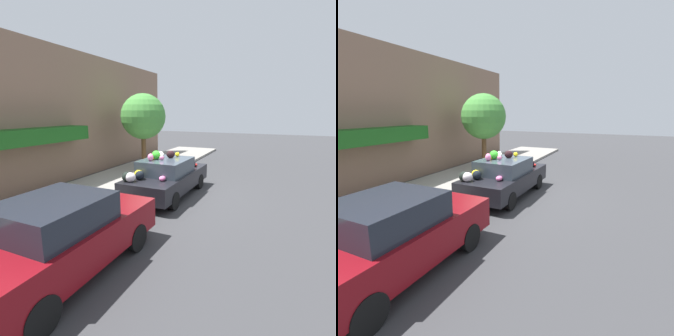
# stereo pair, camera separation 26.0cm
# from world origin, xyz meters

# --- Properties ---
(ground_plane) EXTENTS (60.00, 60.00, 0.00)m
(ground_plane) POSITION_xyz_m (0.00, 0.00, 0.00)
(ground_plane) COLOR #38383A
(sidewalk_curb) EXTENTS (24.00, 3.20, 0.14)m
(sidewalk_curb) POSITION_xyz_m (0.00, 2.70, 0.07)
(sidewalk_curb) COLOR gray
(sidewalk_curb) RESTS_ON ground
(building_facade) EXTENTS (18.00, 1.20, 5.66)m
(building_facade) POSITION_xyz_m (-0.11, 4.91, 2.79)
(building_facade) COLOR #846651
(building_facade) RESTS_ON ground
(street_tree) EXTENTS (2.28, 2.28, 3.79)m
(street_tree) POSITION_xyz_m (3.30, 2.82, 2.78)
(street_tree) COLOR brown
(street_tree) RESTS_ON sidewalk_curb
(fire_hydrant) EXTENTS (0.20, 0.20, 0.70)m
(fire_hydrant) POSITION_xyz_m (1.72, 1.50, 0.49)
(fire_hydrant) COLOR #B2B2B7
(fire_hydrant) RESTS_ON sidewalk_curb
(art_car) EXTENTS (4.19, 1.80, 1.69)m
(art_car) POSITION_xyz_m (-0.04, -0.01, 0.72)
(art_car) COLOR black
(art_car) RESTS_ON ground
(parked_car_plain) EXTENTS (4.07, 1.83, 1.53)m
(parked_car_plain) POSITION_xyz_m (-5.21, -0.17, 0.77)
(parked_car_plain) COLOR maroon
(parked_car_plain) RESTS_ON ground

